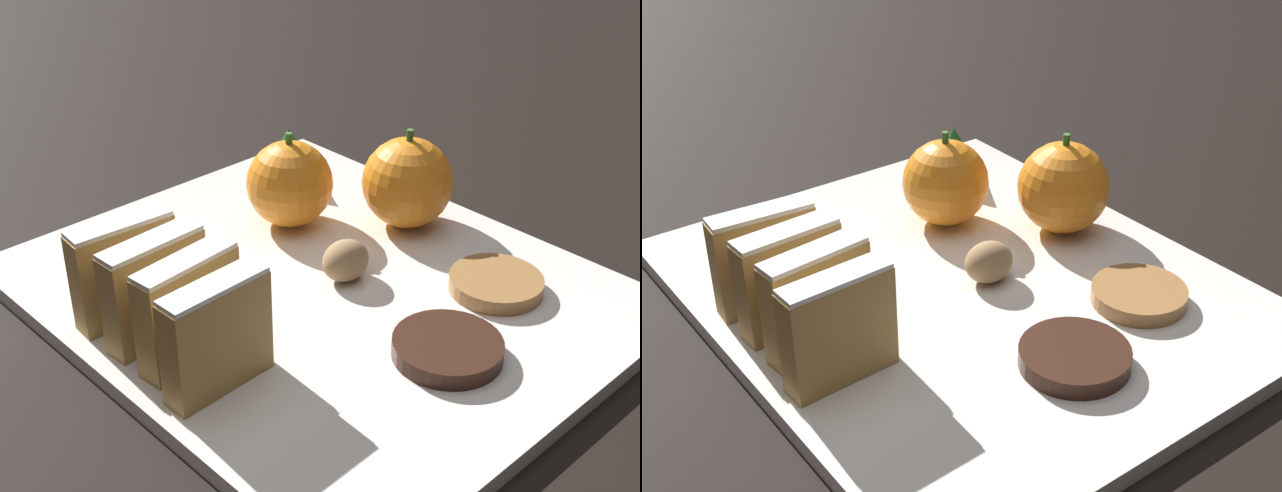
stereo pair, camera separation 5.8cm
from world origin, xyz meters
TOP-DOWN VIEW (x-y plane):
  - ground_plane at (0.00, 0.00)m, footprint 6.00×6.00m
  - serving_platter at (0.00, 0.00)m, footprint 0.32×0.38m
  - stollen_slice_front at (-0.11, -0.04)m, footprint 0.07×0.02m
  - stollen_slice_second at (-0.11, -0.01)m, footprint 0.07×0.03m
  - stollen_slice_third at (-0.11, 0.03)m, footprint 0.07×0.02m
  - stollen_slice_fourth at (-0.11, 0.06)m, footprint 0.07×0.02m
  - orange_near at (0.11, 0.02)m, footprint 0.07×0.07m
  - orange_far at (0.04, 0.08)m, footprint 0.06×0.06m
  - walnut at (0.02, -0.01)m, footprint 0.03×0.03m
  - chocolate_cookie at (-0.00, -0.11)m, footprint 0.07×0.07m
  - gingerbread_cookie at (0.08, -0.09)m, footprint 0.06×0.06m
  - evergreen_sprig at (0.09, 0.13)m, footprint 0.05×0.05m

SIDE VIEW (x-z plane):
  - ground_plane at x=0.00m, z-range 0.00..0.00m
  - serving_platter at x=0.00m, z-range 0.00..0.01m
  - gingerbread_cookie at x=0.08m, z-range 0.01..0.02m
  - chocolate_cookie at x=0.00m, z-range 0.01..0.02m
  - walnut at x=0.02m, z-range 0.01..0.04m
  - evergreen_sprig at x=0.09m, z-range 0.01..0.06m
  - orange_far at x=0.04m, z-range 0.01..0.08m
  - orange_near at x=0.11m, z-range 0.01..0.08m
  - stollen_slice_front at x=-0.11m, z-range 0.01..0.08m
  - stollen_slice_second at x=-0.11m, z-range 0.01..0.08m
  - stollen_slice_third at x=-0.11m, z-range 0.01..0.08m
  - stollen_slice_fourth at x=-0.11m, z-range 0.01..0.08m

